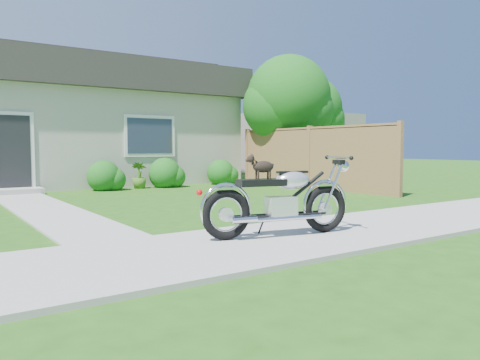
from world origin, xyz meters
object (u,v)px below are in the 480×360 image
object	(u,v)px
potted_plant_right	(139,175)
house	(44,120)
motorcycle_with_dog	(281,200)
tree_near	(293,101)
tree_far	(312,112)
fence	(309,157)

from	to	relation	value
potted_plant_right	house	bearing A→B (deg)	119.59
potted_plant_right	motorcycle_with_dog	bearing A→B (deg)	-99.69
tree_near	tree_far	distance (m)	4.49
house	tree_far	size ratio (longest dim) A/B	2.87
house	fence	size ratio (longest dim) A/B	1.90
tree_far	house	bearing A→B (deg)	172.00
house	potted_plant_right	distance (m)	4.33
fence	tree_far	xyz separation A→B (m)	(4.55, 4.72, 1.87)
house	tree_near	distance (m)	8.50
tree_far	potted_plant_right	bearing A→B (deg)	-167.81
house	potted_plant_right	bearing A→B (deg)	-60.41
tree_near	tree_far	world-z (taller)	tree_near
tree_far	motorcycle_with_dog	xyz separation A→B (m)	(-10.34, -10.39, -2.28)
house	fence	bearing A→B (deg)	-44.74
tree_near	potted_plant_right	distance (m)	5.95
fence	motorcycle_with_dog	distance (m)	8.11
house	potted_plant_right	size ratio (longest dim) A/B	15.65
tree_far	motorcycle_with_dog	size ratio (longest dim) A/B	1.99
potted_plant_right	tree_far	bearing A→B (deg)	12.19
house	motorcycle_with_dog	size ratio (longest dim) A/B	5.72
house	tree_near	size ratio (longest dim) A/B	2.83
house	fence	world-z (taller)	house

